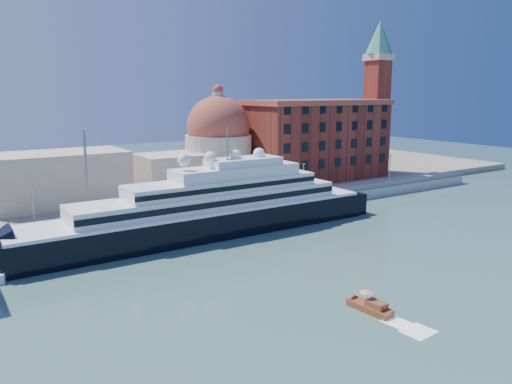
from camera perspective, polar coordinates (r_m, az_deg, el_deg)
ground at (r=79.92m, az=2.40°, el=-8.71°), size 400.00×400.00×0.00m
quay at (r=107.76m, az=-8.22°, el=-2.81°), size 180.00×10.00×2.50m
land at (r=145.19m, az=-15.15°, el=0.48°), size 260.00×72.00×2.00m
quay_fence at (r=103.37m, az=-7.18°, el=-2.34°), size 180.00×0.10×1.20m
superyacht at (r=96.00m, az=-7.27°, el=-2.71°), size 82.02×11.37×24.51m
water_taxi at (r=66.55m, az=12.97°, el=-12.61°), size 2.61×6.29×2.91m
warehouse at (r=148.77m, az=7.04°, el=6.02°), size 43.00×19.00×23.25m
campanile at (r=164.72m, az=13.68°, el=11.51°), size 8.40×8.40×47.00m
church at (r=129.86m, az=-10.27°, el=3.87°), size 66.00×18.00×25.50m
lamp_posts at (r=99.78m, az=-14.52°, el=0.85°), size 120.80×2.40×18.00m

